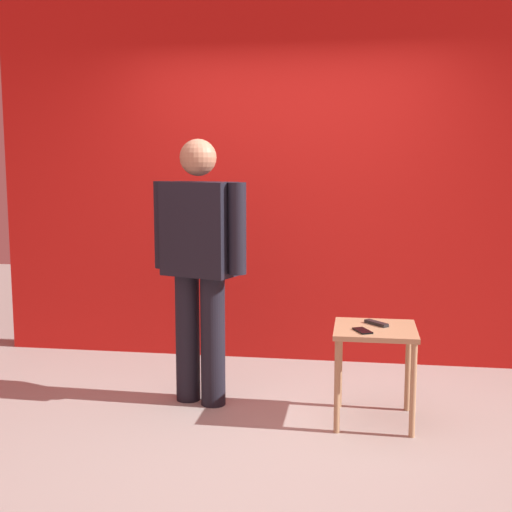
% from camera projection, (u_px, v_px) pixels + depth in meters
% --- Properties ---
extents(ground_plane, '(12.00, 12.00, 0.00)m').
position_uv_depth(ground_plane, '(257.00, 434.00, 3.98)').
color(ground_plane, '#9E9991').
extents(back_wall_red, '(4.71, 0.12, 3.04)m').
position_uv_depth(back_wall_red, '(288.00, 170.00, 5.35)').
color(back_wall_red, red).
rests_on(back_wall_red, ground_plane).
extents(standing_person, '(0.68, 0.37, 1.73)m').
position_uv_depth(standing_person, '(199.00, 258.00, 4.38)').
color(standing_person, black).
rests_on(standing_person, ground_plane).
extents(side_table, '(0.49, 0.49, 0.59)m').
position_uv_depth(side_table, '(375.00, 343.00, 4.11)').
color(side_table, tan).
rests_on(side_table, ground_plane).
extents(cell_phone, '(0.12, 0.16, 0.01)m').
position_uv_depth(cell_phone, '(363.00, 331.00, 4.00)').
color(cell_phone, black).
rests_on(cell_phone, side_table).
extents(tv_remote, '(0.15, 0.15, 0.02)m').
position_uv_depth(tv_remote, '(376.00, 323.00, 4.17)').
color(tv_remote, black).
rests_on(tv_remote, side_table).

